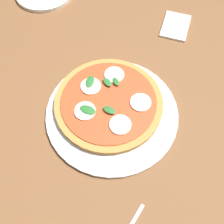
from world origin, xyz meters
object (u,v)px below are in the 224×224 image
(dining_table, at_px, (113,117))
(napkin, at_px, (176,26))
(pizza, at_px, (109,102))
(serving_tray, at_px, (112,113))

(dining_table, relative_size, napkin, 11.39)
(pizza, xyz_separation_m, napkin, (-0.29, 0.28, -0.02))
(serving_tray, distance_m, pizza, 0.03)
(serving_tray, xyz_separation_m, napkin, (-0.31, 0.28, -0.00))
(dining_table, height_order, napkin, napkin)
(dining_table, height_order, serving_tray, serving_tray)
(dining_table, bearing_deg, serving_tray, -11.51)
(dining_table, relative_size, serving_tray, 3.91)
(serving_tray, distance_m, napkin, 0.42)
(serving_tray, xyz_separation_m, pizza, (-0.03, -0.01, 0.02))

